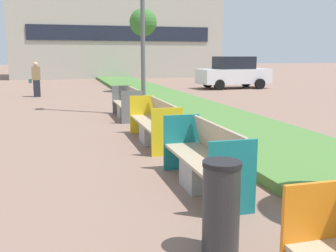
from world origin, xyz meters
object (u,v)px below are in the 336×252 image
pedestrian_walking (36,79)px  bench_yellow_frame (155,126)px  sapling_tree_far (143,23)px  bench_teal_frame (205,164)px  litter_bin (221,208)px  parked_car_distant (234,73)px  bench_grey_frame (128,106)px

pedestrian_walking → bench_yellow_frame: bearing=-74.4°
bench_yellow_frame → sapling_tree_far: 12.63m
bench_teal_frame → litter_bin: bearing=-105.8°
bench_yellow_frame → parked_car_distant: bearing=59.0°
bench_teal_frame → bench_grey_frame: size_ratio=1.04×
bench_yellow_frame → parked_car_distant: 15.25m
sapling_tree_far → parked_car_distant: size_ratio=1.00×
litter_bin → sapling_tree_far: (2.77, 17.02, 3.11)m
sapling_tree_far → pedestrian_walking: bearing=-169.9°
bench_grey_frame → pedestrian_walking: pedestrian_walking is taller
bench_teal_frame → parked_car_distant: bearing=64.2°
parked_car_distant → pedestrian_walking: bearing=-173.3°
bench_grey_frame → sapling_tree_far: bearing=75.0°
bench_yellow_frame → sapling_tree_far: sapling_tree_far is taller
bench_yellow_frame → sapling_tree_far: size_ratio=0.57×
bench_yellow_frame → bench_grey_frame: size_ratio=1.20×
bench_teal_frame → pedestrian_walking: pedestrian_walking is taller
sapling_tree_far → parked_car_distant: 6.30m
bench_teal_frame → bench_yellow_frame: size_ratio=0.87×
litter_bin → parked_car_distant: (8.38, 18.07, 0.45)m
bench_yellow_frame → bench_grey_frame: 3.62m
bench_grey_frame → bench_yellow_frame: bearing=-89.9°
litter_bin → pedestrian_walking: size_ratio=0.57×
bench_grey_frame → pedestrian_walking: (-3.08, 7.44, 0.46)m
bench_grey_frame → sapling_tree_far: 9.26m
bench_grey_frame → litter_bin: size_ratio=2.18×
sapling_tree_far → parked_car_distant: (5.61, 1.06, -2.67)m
litter_bin → pedestrian_walking: (-2.56, 16.07, 0.35)m
bench_yellow_frame → parked_car_distant: size_ratio=0.57×
sapling_tree_far → litter_bin: bearing=-99.3°
bench_grey_frame → litter_bin: bench_grey_frame is taller
bench_yellow_frame → parked_car_distant: (7.85, 13.07, 0.54)m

